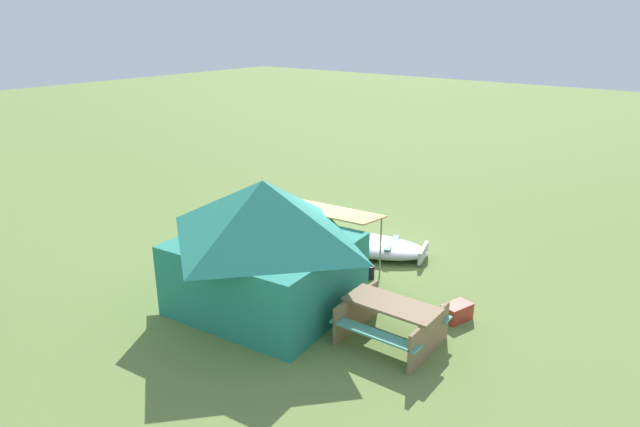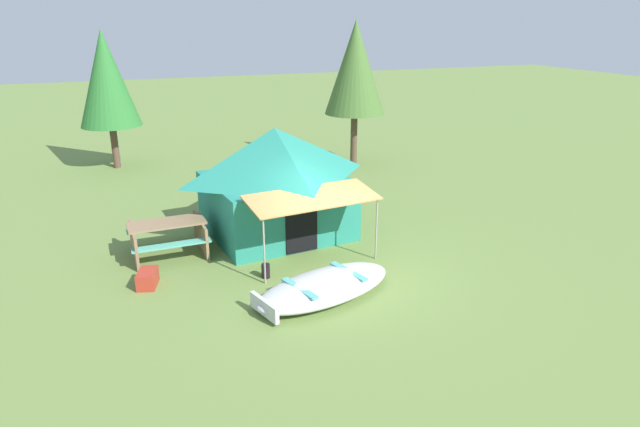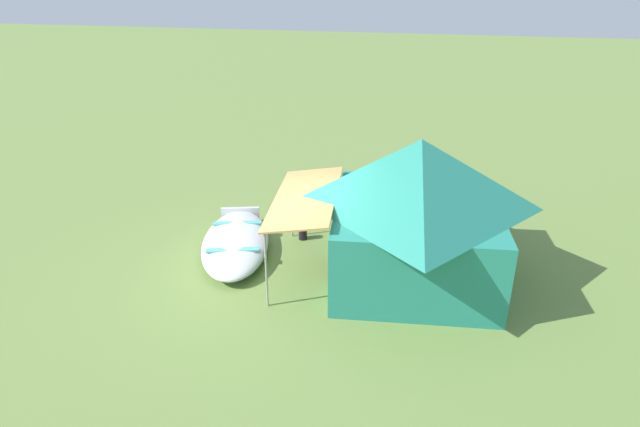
{
  "view_description": "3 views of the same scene",
  "coord_description": "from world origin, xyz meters",
  "px_view_note": "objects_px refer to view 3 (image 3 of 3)",
  "views": [
    {
      "loc": [
        -7.54,
        9.77,
        5.39
      ],
      "look_at": [
        -0.26,
        0.49,
        1.27
      ],
      "focal_mm": 31.53,
      "sensor_mm": 36.0,
      "label": 1
    },
    {
      "loc": [
        -4.16,
        -9.47,
        4.98
      ],
      "look_at": [
        -0.3,
        0.48,
        1.17
      ],
      "focal_mm": 31.06,
      "sensor_mm": 36.0,
      "label": 2
    },
    {
      "loc": [
        8.15,
        2.87,
        5.16
      ],
      "look_at": [
        -0.97,
        0.82,
        0.88
      ],
      "focal_mm": 30.43,
      "sensor_mm": 36.0,
      "label": 3
    }
  ],
  "objects_px": {
    "picnic_table": "(403,196)",
    "cooler_box": "(345,193)",
    "fuel_can": "(303,232)",
    "beached_rowboat": "(236,242)",
    "canvas_cabin_tent": "(416,208)"
  },
  "relations": [
    {
      "from": "cooler_box",
      "to": "fuel_can",
      "type": "bearing_deg",
      "value": -11.99
    },
    {
      "from": "picnic_table",
      "to": "fuel_can",
      "type": "height_order",
      "value": "picnic_table"
    },
    {
      "from": "beached_rowboat",
      "to": "picnic_table",
      "type": "distance_m",
      "value": 3.95
    },
    {
      "from": "picnic_table",
      "to": "cooler_box",
      "type": "distance_m",
      "value": 1.57
    },
    {
      "from": "picnic_table",
      "to": "fuel_can",
      "type": "xyz_separation_m",
      "value": [
        1.67,
        -1.91,
        -0.32
      ]
    },
    {
      "from": "canvas_cabin_tent",
      "to": "fuel_can",
      "type": "bearing_deg",
      "value": -112.42
    },
    {
      "from": "picnic_table",
      "to": "cooler_box",
      "type": "relative_size",
      "value": 3.02
    },
    {
      "from": "picnic_table",
      "to": "fuel_can",
      "type": "bearing_deg",
      "value": -48.71
    },
    {
      "from": "canvas_cabin_tent",
      "to": "fuel_can",
      "type": "distance_m",
      "value": 2.74
    },
    {
      "from": "fuel_can",
      "to": "beached_rowboat",
      "type": "bearing_deg",
      "value": -55.21
    },
    {
      "from": "picnic_table",
      "to": "canvas_cabin_tent",
      "type": "bearing_deg",
      "value": 8.23
    },
    {
      "from": "fuel_can",
      "to": "cooler_box",
      "type": "bearing_deg",
      "value": 168.01
    },
    {
      "from": "beached_rowboat",
      "to": "picnic_table",
      "type": "relative_size",
      "value": 1.87
    },
    {
      "from": "picnic_table",
      "to": "cooler_box",
      "type": "height_order",
      "value": "picnic_table"
    },
    {
      "from": "cooler_box",
      "to": "beached_rowboat",
      "type": "bearing_deg",
      "value": -28.2
    }
  ]
}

